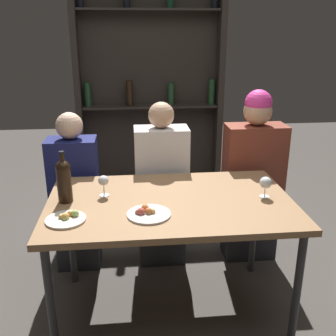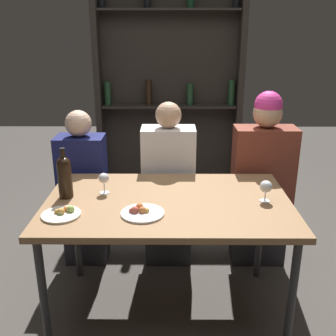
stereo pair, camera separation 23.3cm
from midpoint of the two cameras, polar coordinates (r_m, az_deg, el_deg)
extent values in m
plane|color=#47423D|center=(2.67, -2.35, -19.94)|extent=(10.00, 10.00, 0.00)
cube|color=olive|center=(2.27, -2.61, -5.15)|extent=(1.41, 0.87, 0.04)
cylinder|color=#2D2D30|center=(2.21, -19.67, -18.76)|extent=(0.04, 0.04, 0.73)
cylinder|color=#2D2D30|center=(2.27, 15.33, -17.11)|extent=(0.04, 0.04, 0.73)
cylinder|color=#2D2D30|center=(2.83, -16.26, -9.42)|extent=(0.04, 0.04, 0.73)
cylinder|color=#2D2D30|center=(2.87, 10.12, -8.40)|extent=(0.04, 0.04, 0.73)
cube|color=#28231E|center=(4.16, -4.31, 9.98)|extent=(1.43, 0.02, 2.02)
cube|color=#28231E|center=(4.10, -14.42, 9.29)|extent=(0.06, 0.18, 2.02)
cube|color=#28231E|center=(4.13, 5.82, 9.88)|extent=(0.06, 0.18, 2.02)
cube|color=#28231E|center=(4.06, -4.24, 8.90)|extent=(1.35, 0.18, 0.02)
cylinder|color=#19381E|center=(4.08, -13.22, 10.32)|extent=(0.07, 0.07, 0.24)
cylinder|color=black|center=(4.05, -7.26, 10.69)|extent=(0.07, 0.07, 0.25)
cylinder|color=#19381E|center=(4.06, -1.22, 10.67)|extent=(0.07, 0.07, 0.22)
cylinder|color=#19381E|center=(4.11, 4.72, 10.96)|extent=(0.07, 0.07, 0.25)
cube|color=#28231E|center=(4.00, -4.59, 21.97)|extent=(1.35, 0.18, 0.02)
cylinder|color=black|center=(2.31, -17.62, -2.38)|extent=(0.08, 0.08, 0.20)
sphere|color=black|center=(2.28, -17.88, 0.02)|extent=(0.08, 0.08, 0.08)
cylinder|color=black|center=(2.26, -17.98, 0.99)|extent=(0.03, 0.03, 0.08)
cylinder|color=black|center=(2.25, -18.11, 2.12)|extent=(0.03, 0.03, 0.01)
cylinder|color=silver|center=(2.37, -12.03, -3.95)|extent=(0.06, 0.06, 0.00)
cylinder|color=silver|center=(2.35, -12.09, -3.08)|extent=(0.01, 0.01, 0.07)
sphere|color=silver|center=(2.33, -12.19, -1.86)|extent=(0.06, 0.06, 0.06)
cylinder|color=silver|center=(2.34, 11.07, -4.15)|extent=(0.06, 0.06, 0.00)
cylinder|color=silver|center=(2.33, 11.13, -3.36)|extent=(0.01, 0.01, 0.07)
sphere|color=silver|center=(2.31, 11.21, -2.16)|extent=(0.07, 0.07, 0.07)
cylinder|color=silver|center=(2.12, -17.72, -7.23)|extent=(0.21, 0.21, 0.01)
sphere|color=gold|center=(2.13, -18.37, -6.82)|extent=(0.03, 0.03, 0.03)
sphere|color=#C67038|center=(2.14, -17.13, -6.43)|extent=(0.03, 0.03, 0.03)
sphere|color=gold|center=(2.12, -17.78, -6.79)|extent=(0.04, 0.04, 0.04)
sphere|color=#99B256|center=(2.11, -17.86, -7.00)|extent=(0.03, 0.03, 0.03)
sphere|color=#99B256|center=(2.13, -16.46, -6.44)|extent=(0.04, 0.04, 0.04)
cylinder|color=white|center=(2.09, -6.01, -6.77)|extent=(0.23, 0.23, 0.01)
sphere|color=#B74C3D|center=(2.08, -7.15, -6.36)|extent=(0.04, 0.04, 0.04)
sphere|color=#C67038|center=(2.12, -6.52, -5.82)|extent=(0.04, 0.04, 0.04)
sphere|color=#C67038|center=(2.08, -6.01, -6.33)|extent=(0.04, 0.04, 0.04)
sphere|color=#B74C3D|center=(2.09, -7.65, -6.45)|extent=(0.03, 0.03, 0.03)
sphere|color=gold|center=(2.08, -5.43, -6.37)|extent=(0.03, 0.03, 0.03)
cube|color=#26262B|center=(3.08, -14.97, -9.72)|extent=(0.31, 0.22, 0.45)
cube|color=navy|center=(2.88, -15.82, -1.10)|extent=(0.34, 0.22, 0.54)
sphere|color=beige|center=(2.78, -16.50, 5.87)|extent=(0.18, 0.18, 0.18)
cube|color=#26262B|center=(3.04, -3.04, -9.45)|extent=(0.34, 0.22, 0.45)
cube|color=white|center=(2.82, -3.23, -0.10)|extent=(0.38, 0.22, 0.60)
sphere|color=tan|center=(2.72, -3.39, 7.66)|extent=(0.18, 0.18, 0.18)
cube|color=#26262B|center=(3.14, 9.56, -8.74)|extent=(0.39, 0.22, 0.45)
cube|color=brown|center=(2.93, 10.13, 0.38)|extent=(0.43, 0.22, 0.60)
sphere|color=tan|center=(2.82, 10.62, 8.10)|extent=(0.20, 0.20, 0.20)
sphere|color=#EA3893|center=(2.81, 10.69, 9.20)|extent=(0.19, 0.19, 0.19)
camera|label=1|loc=(0.12, -92.86, -1.02)|focal=42.00mm
camera|label=2|loc=(0.12, 87.14, 1.02)|focal=42.00mm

